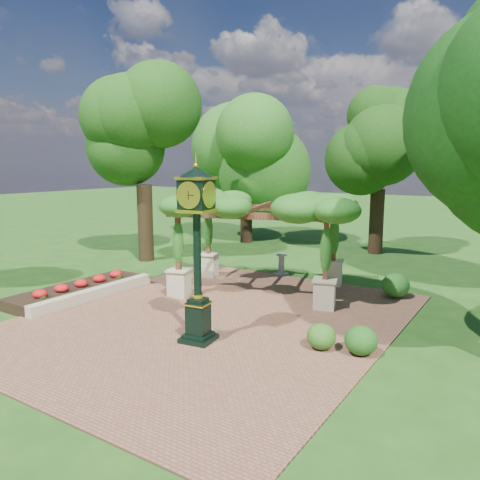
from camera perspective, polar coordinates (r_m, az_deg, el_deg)
The scene contains 13 objects.
ground at distance 13.41m, azimuth -5.90°, elevation -10.80°, with size 120.00×120.00×0.00m, color #1E4714.
brick_plaza at distance 14.15m, azimuth -3.34°, elevation -9.59°, with size 10.00×12.00×0.04m, color brown.
border_wall at distance 16.79m, azimuth -17.25°, elevation -6.30°, with size 0.35×5.00×0.40m, color #C6B793.
flower_bed at distance 17.48m, azimuth -19.16°, elevation -5.85°, with size 1.50×5.00×0.36m, color red.
pedestal_clock at distance 11.78m, azimuth -5.27°, elevation 0.18°, with size 1.01×1.01×4.58m.
pergola at distance 16.59m, azimuth 2.43°, elevation 3.76°, with size 6.59×5.12×3.65m.
sundial at distance 19.61m, azimuth 5.06°, elevation -3.14°, with size 0.52×0.52×0.86m.
shrub_front at distance 12.00m, azimuth 9.90°, elevation -11.50°, with size 0.72×0.72×0.65m, color #295B1A.
shrub_mid at distance 11.86m, azimuth 14.53°, elevation -11.76°, with size 0.79×0.79×0.71m, color #1D4D15.
shrub_back at distance 17.00m, azimuth 18.43°, elevation -5.25°, with size 0.94×0.94×0.85m, color #28681E.
tree_west_near at distance 22.53m, azimuth -11.84°, elevation 13.65°, with size 3.86×3.86×9.33m.
tree_west_far at distance 27.24m, azimuth 0.79°, elevation 10.44°, with size 4.93×4.93×7.45m.
tree_north at distance 24.81m, azimuth 16.74°, elevation 11.76°, with size 3.63×3.63×8.53m.
Camera 1 is at (7.92, -9.79, 4.61)m, focal length 35.00 mm.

